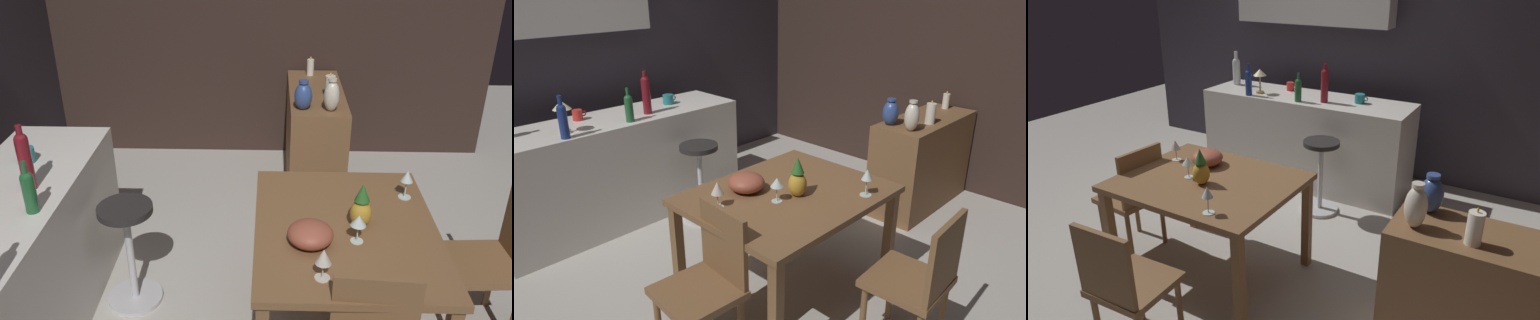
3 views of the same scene
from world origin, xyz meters
The scene contains 23 objects.
ground_plane centered at (0.00, 0.00, 0.00)m, with size 9.00×9.00×0.00m, color #B7B2A8.
wall_kitchen_back centered at (-0.06, 2.08, 1.41)m, with size 5.20×0.33×2.60m.
dining_table centered at (0.08, -0.32, 0.65)m, with size 1.19×0.94×0.74m.
kitchen_counter centered at (-0.09, 1.43, 0.45)m, with size 2.10×0.60×0.90m, color silver.
sideboard_cabinet centered at (1.92, -0.29, 0.41)m, with size 1.10×0.44×0.82m, color brown.
chair_near_window centered at (-0.60, -0.37, 0.48)m, with size 0.43×0.43×0.86m.
chair_by_doorway centered at (0.19, -1.18, 0.48)m, with size 0.42×0.42×0.87m.
bar_stool centered at (0.34, 0.91, 0.36)m, with size 0.34×0.34×0.68m.
wine_glass_left centered at (-0.34, -0.16, 0.85)m, with size 0.07×0.07×0.16m.
wine_glass_right centered at (-0.05, -0.36, 0.86)m, with size 0.08×0.08×0.15m.
wine_glass_center centered at (0.38, -0.68, 0.87)m, with size 0.07×0.07×0.17m.
pineapple_centerpiece centered at (0.09, -0.39, 0.85)m, with size 0.11×0.11×0.25m.
fruit_bowl centered at (-0.08, -0.12, 0.80)m, with size 0.23×0.23×0.12m, color #9E4C38.
wine_bottle_ruby centered at (0.15, 1.33, 1.07)m, with size 0.07×0.07×0.36m.
wine_bottle_green centered at (-0.07, 1.23, 1.02)m, with size 0.06×0.06×0.27m.
wine_bottle_cobalt centered at (-0.61, 1.19, 1.04)m, with size 0.07×0.07×0.31m.
wine_bottle_clear centered at (-0.98, 1.51, 1.06)m, with size 0.08×0.08×0.35m.
cup_teal centered at (0.45, 1.47, 0.94)m, with size 0.13×0.09×0.09m.
cup_red centered at (-0.34, 1.56, 0.94)m, with size 0.11×0.08×0.09m.
counter_lamp centered at (-0.56, 1.31, 1.09)m, with size 0.13×0.13×0.24m.
pillar_candle_tall centered at (1.79, -0.38, 0.91)m, with size 0.08×0.08×0.20m.
vase_ceramic_ivory centered at (1.49, -0.37, 0.94)m, with size 0.12×0.12×0.25m.
vase_ceramic_blue centered at (1.52, -0.16, 0.93)m, with size 0.13×0.13×0.22m.
Camera 3 is at (1.98, -2.52, 2.07)m, focal length 32.62 mm.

